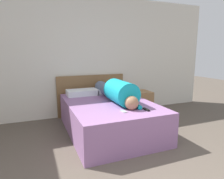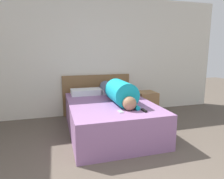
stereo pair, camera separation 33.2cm
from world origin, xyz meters
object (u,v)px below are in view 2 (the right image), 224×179
at_px(bed, 110,117).
at_px(pillow_near_headboard, 86,92).
at_px(person_lying, 118,92).
at_px(pillow_second, 113,91).
at_px(nightstand, 146,104).
at_px(cell_phone, 121,112).
at_px(tv_remote, 144,110).

height_order(bed, pillow_near_headboard, pillow_near_headboard).
distance_m(person_lying, pillow_second, 0.75).
relative_size(nightstand, pillow_second, 0.95).
height_order(bed, cell_phone, cell_phone).
bearing_deg(nightstand, tv_remote, -117.31).
relative_size(bed, pillow_second, 3.41).
xyz_separation_m(bed, pillow_second, (0.28, 0.73, 0.32)).
xyz_separation_m(person_lying, pillow_second, (0.12, 0.73, -0.12)).
distance_m(nightstand, pillow_near_headboard, 1.35).
xyz_separation_m(nightstand, tv_remote, (-0.66, -1.27, 0.28)).
height_order(person_lying, pillow_near_headboard, person_lying).
xyz_separation_m(bed, tv_remote, (0.34, -0.68, 0.28)).
bearing_deg(pillow_near_headboard, person_lying, -58.12).
bearing_deg(pillow_second, pillow_near_headboard, 180.00).
height_order(nightstand, person_lying, person_lying).
bearing_deg(cell_phone, tv_remote, -9.50).
bearing_deg(pillow_near_headboard, pillow_second, 0.00).
relative_size(nightstand, person_lying, 0.34).
relative_size(person_lying, pillow_second, 2.75).
bearing_deg(cell_phone, pillow_second, 78.23).
bearing_deg(cell_phone, person_lying, 75.77).
relative_size(person_lying, tv_remote, 10.65).
bearing_deg(tv_remote, pillow_second, 92.71).
relative_size(pillow_near_headboard, tv_remote, 4.08).
bearing_deg(tv_remote, cell_phone, 170.50).
relative_size(bed, cell_phone, 15.23).
bearing_deg(tv_remote, person_lying, 105.63).
bearing_deg(bed, pillow_second, 69.28).
height_order(bed, nightstand, nightstand).
distance_m(bed, tv_remote, 0.81).
height_order(pillow_second, cell_phone, pillow_second).
bearing_deg(bed, nightstand, 30.74).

